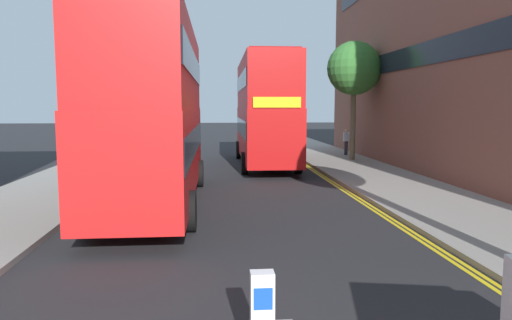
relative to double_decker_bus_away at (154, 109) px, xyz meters
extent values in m
cube|color=gray|center=(8.88, 1.56, -2.96)|extent=(4.00, 80.00, 0.14)
cube|color=gray|center=(-4.12, 1.56, -2.96)|extent=(4.00, 80.00, 0.14)
cube|color=yellow|center=(6.78, -0.44, -3.03)|extent=(0.10, 56.00, 0.01)
cube|color=yellow|center=(6.62, -0.44, -3.03)|extent=(0.10, 56.00, 0.01)
cube|color=white|center=(2.38, -9.79, -2.29)|extent=(0.28, 0.20, 0.95)
cube|color=blue|center=(2.38, -9.89, -2.10)|extent=(0.22, 0.01, 0.26)
cube|color=red|center=(0.00, 0.00, -1.29)|extent=(2.57, 10.82, 2.60)
cube|color=red|center=(0.00, 0.00, 1.26)|extent=(2.52, 10.60, 2.50)
cube|color=black|center=(0.00, 0.00, -0.99)|extent=(2.60, 10.38, 0.84)
cube|color=black|center=(0.00, 0.00, 1.36)|extent=(2.58, 10.17, 0.80)
cube|color=yellow|center=(0.03, 5.38, 0.26)|extent=(2.00, 0.07, 0.44)
cube|color=maroon|center=(0.00, 0.00, 2.56)|extent=(2.31, 9.73, 0.10)
cylinder|color=black|center=(-1.23, 3.35, -2.51)|extent=(0.31, 1.04, 1.04)
cylinder|color=black|center=(1.27, 3.34, -2.51)|extent=(0.31, 1.04, 1.04)
cylinder|color=black|center=(-1.27, -3.34, -2.51)|extent=(0.31, 1.04, 1.04)
cylinder|color=black|center=(1.23, -3.36, -2.51)|extent=(0.31, 1.04, 1.04)
cube|color=#B20F0F|center=(4.55, 9.93, -1.29)|extent=(2.65, 10.83, 2.60)
cube|color=#B20F0F|center=(4.55, 9.93, 1.26)|extent=(2.59, 10.62, 2.50)
cube|color=black|center=(4.55, 9.93, -0.99)|extent=(2.67, 10.40, 0.84)
cube|color=black|center=(4.55, 9.93, 1.36)|extent=(2.66, 10.19, 0.80)
cube|color=yellow|center=(4.48, 4.55, 0.26)|extent=(2.00, 0.09, 0.44)
cube|color=maroon|center=(4.55, 9.93, 2.56)|extent=(2.38, 9.75, 0.10)
cylinder|color=black|center=(5.76, 6.56, -2.51)|extent=(0.31, 1.04, 1.04)
cylinder|color=black|center=(3.26, 6.60, -2.51)|extent=(0.31, 1.04, 1.04)
cylinder|color=black|center=(5.85, 13.26, -2.51)|extent=(0.31, 1.04, 1.04)
cylinder|color=black|center=(3.35, 13.29, -2.51)|extent=(0.31, 1.04, 1.04)
cylinder|color=#2D2D38|center=(9.98, 13.43, -2.46)|extent=(0.22, 0.22, 0.85)
cube|color=silver|center=(9.98, 13.43, -1.76)|extent=(0.34, 0.22, 0.56)
sphere|color=beige|center=(9.98, 13.43, -1.37)|extent=(0.20, 0.20, 0.20)
cylinder|color=#6B6047|center=(9.63, 10.93, -0.79)|extent=(0.30, 0.30, 4.19)
cylinder|color=#6B6047|center=(10.31, 11.05, 1.79)|extent=(0.36, 1.43, 1.05)
cylinder|color=#6B6047|center=(9.69, 11.62, 1.79)|extent=(1.44, 0.25, 1.05)
cylinder|color=#6B6047|center=(9.34, 11.30, 1.63)|extent=(0.85, 0.70, 0.74)
cylinder|color=#6B6047|center=(9.31, 10.59, 1.62)|extent=(0.79, 0.76, 0.73)
cylinder|color=#6B6047|center=(9.76, 10.54, 1.59)|extent=(0.88, 0.40, 0.67)
sphere|color=#33702D|center=(9.63, 10.93, 2.19)|extent=(2.97, 2.97, 2.97)
cube|color=black|center=(10.86, 5.88, 2.33)|extent=(0.04, 24.64, 1.00)
camera|label=1|loc=(1.83, -15.10, 0.10)|focal=33.29mm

